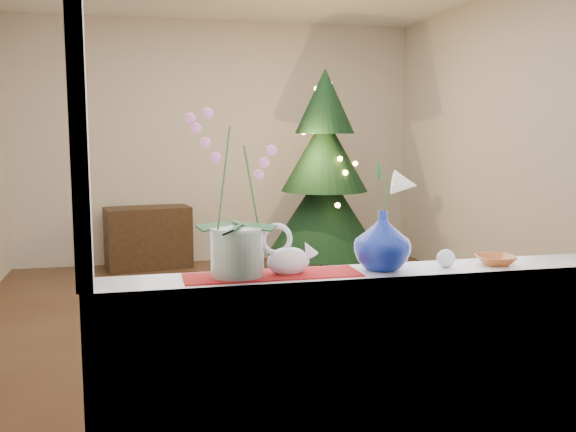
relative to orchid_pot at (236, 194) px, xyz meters
name	(u,v)px	position (x,y,z in m)	size (l,w,h in m)	color
ground	(259,322)	(0.52, 2.36, -1.25)	(5.00, 5.00, 0.00)	#3E2419
wall_back	(217,143)	(0.52, 4.86, 0.10)	(4.50, 0.10, 2.70)	beige
wall_front	(377,167)	(0.52, -0.14, 0.10)	(4.50, 0.10, 2.70)	beige
wall_right	(522,147)	(2.77, 2.36, 0.10)	(0.10, 5.00, 2.70)	beige
window_apron	(369,392)	(0.52, -0.10, -0.81)	(2.20, 0.08, 0.88)	white
windowsill	(363,276)	(0.52, -0.01, -0.35)	(2.20, 0.26, 0.04)	white
window_frame	(376,74)	(0.52, -0.11, 0.45)	(2.22, 0.06, 1.60)	white
runner	(272,275)	(0.14, -0.01, -0.32)	(0.70, 0.20, 0.01)	maroon
orchid_pot	(236,194)	(0.00, 0.00, 0.00)	(0.22, 0.22, 0.65)	white
swan	(288,250)	(0.20, -0.01, -0.23)	(0.23, 0.11, 0.20)	silver
blue_vase	(382,236)	(0.60, 0.00, -0.19)	(0.27, 0.27, 0.28)	navy
lily	(384,176)	(0.60, 0.00, 0.06)	(0.16, 0.09, 0.21)	silver
paperweight	(446,258)	(0.88, -0.02, -0.29)	(0.08, 0.08, 0.08)	silver
amber_dish	(496,261)	(1.11, -0.02, -0.31)	(0.14, 0.14, 0.03)	#A85326
xmas_tree	(324,174)	(1.46, 3.76, -0.20)	(1.15, 1.15, 2.10)	black
side_table	(148,238)	(-0.28, 4.61, -0.91)	(0.89, 0.45, 0.67)	black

